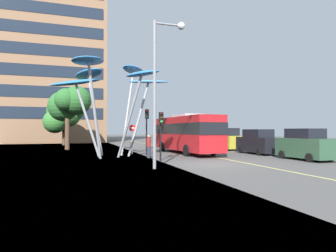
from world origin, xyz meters
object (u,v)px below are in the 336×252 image
object	(u,v)px
car_parked_mid	(258,142)
car_parked_far	(227,140)
red_bus	(186,132)
car_parked_near	(305,145)
traffic_light_kerb_far	(147,122)
street_lamp	(162,74)
pedestrian	(149,146)
traffic_light_kerb_near	(161,126)
no_entry_sign	(132,134)
leaf_sculpture	(107,80)

from	to	relation	value
car_parked_mid	car_parked_far	distance (m)	6.06
red_bus	car_parked_near	world-z (taller)	red_bus
red_bus	traffic_light_kerb_far	size ratio (longest dim) A/B	2.69
street_lamp	pedestrian	distance (m)	7.73
traffic_light_kerb_near	street_lamp	world-z (taller)	street_lamp
no_entry_sign	red_bus	bearing A→B (deg)	-12.50
leaf_sculpture	car_parked_near	xyz separation A→B (m)	(13.30, -7.25, -5.21)
red_bus	pedestrian	size ratio (longest dim) A/B	5.91
car_parked_near	pedestrian	bearing A→B (deg)	154.48
car_parked_near	car_parked_mid	distance (m)	5.57
car_parked_mid	no_entry_sign	xyz separation A→B (m)	(-10.76, 3.67, 0.71)
car_parked_near	car_parked_mid	size ratio (longest dim) A/B	0.97
traffic_light_kerb_far	pedestrian	world-z (taller)	traffic_light_kerb_far
red_bus	pedestrian	world-z (taller)	red_bus
car_parked_mid	red_bus	bearing A→B (deg)	156.29
leaf_sculpture	car_parked_near	world-z (taller)	leaf_sculpture
traffic_light_kerb_far	car_parked_far	size ratio (longest dim) A/B	0.90
street_lamp	red_bus	bearing A→B (deg)	61.25
red_bus	no_entry_sign	size ratio (longest dim) A/B	3.98
red_bus	street_lamp	xyz separation A→B (m)	(-5.22, -9.52, 3.34)
street_lamp	leaf_sculpture	bearing A→B (deg)	103.72
traffic_light_kerb_near	traffic_light_kerb_far	distance (m)	4.58
no_entry_sign	traffic_light_kerb_far	bearing A→B (deg)	-69.01
pedestrian	no_entry_sign	distance (m)	4.41
red_bus	leaf_sculpture	distance (m)	8.55
traffic_light_kerb_near	car_parked_far	distance (m)	13.83
car_parked_far	street_lamp	size ratio (longest dim) A/B	0.52
red_bus	street_lamp	size ratio (longest dim) A/B	1.25
traffic_light_kerb_near	car_parked_near	world-z (taller)	traffic_light_kerb_near
street_lamp	car_parked_far	bearing A→B (deg)	48.61
car_parked_far	red_bus	bearing A→B (deg)	-150.92
no_entry_sign	car_parked_mid	bearing A→B (deg)	-18.86
red_bus	traffic_light_kerb_far	xyz separation A→B (m)	(-4.00, -1.09, 0.86)
traffic_light_kerb_near	car_parked_near	size ratio (longest dim) A/B	0.78
leaf_sculpture	street_lamp	distance (m)	8.90
traffic_light_kerb_far	pedestrian	size ratio (longest dim) A/B	2.20
no_entry_sign	car_parked_far	bearing A→B (deg)	12.17
no_entry_sign	car_parked_near	bearing A→B (deg)	-40.52
traffic_light_kerb_far	car_parked_mid	size ratio (longest dim) A/B	0.86
traffic_light_kerb_near	no_entry_sign	size ratio (longest dim) A/B	1.29
traffic_light_kerb_near	no_entry_sign	world-z (taller)	traffic_light_kerb_near
leaf_sculpture	street_lamp	world-z (taller)	street_lamp
car_parked_near	street_lamp	size ratio (longest dim) A/B	0.52
car_parked_mid	no_entry_sign	size ratio (longest dim) A/B	1.72
red_bus	leaf_sculpture	bearing A→B (deg)	-172.81
red_bus	street_lamp	distance (m)	11.36
leaf_sculpture	traffic_light_kerb_far	world-z (taller)	leaf_sculpture
traffic_light_kerb_near	car_parked_near	distance (m)	10.50
pedestrian	car_parked_near	bearing A→B (deg)	-25.52
traffic_light_kerb_near	car_parked_near	bearing A→B (deg)	-14.01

